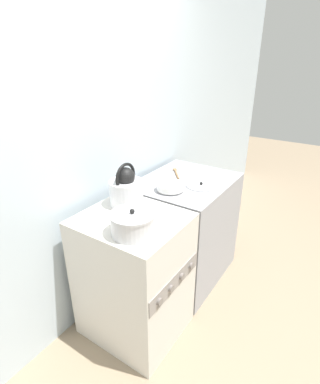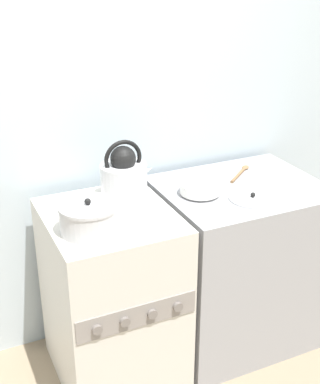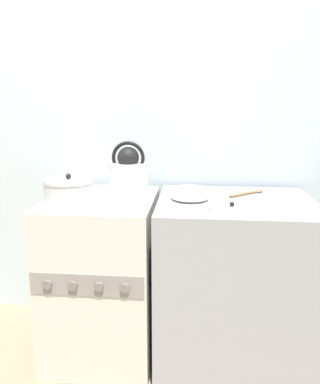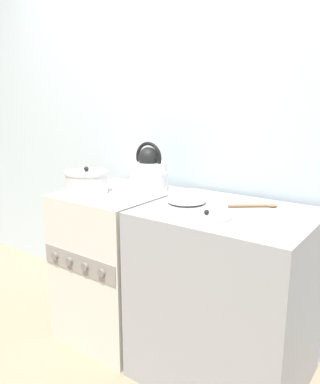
{
  "view_description": "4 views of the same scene",
  "coord_description": "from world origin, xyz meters",
  "px_view_note": "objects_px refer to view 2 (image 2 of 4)",
  "views": [
    {
      "loc": [
        -1.23,
        -0.71,
        1.81
      ],
      "look_at": [
        0.26,
        0.28,
        0.98
      ],
      "focal_mm": 28.0,
      "sensor_mm": 36.0,
      "label": 1
    },
    {
      "loc": [
        -0.69,
        -1.73,
        1.98
      ],
      "look_at": [
        0.25,
        0.31,
        0.96
      ],
      "focal_mm": 50.0,
      "sensor_mm": 36.0,
      "label": 2
    },
    {
      "loc": [
        0.5,
        -1.57,
        1.4
      ],
      "look_at": [
        0.32,
        0.31,
        0.94
      ],
      "focal_mm": 35.0,
      "sensor_mm": 36.0,
      "label": 3
    },
    {
      "loc": [
        1.48,
        -1.26,
        1.4
      ],
      "look_at": [
        0.34,
        0.29,
        0.95
      ],
      "focal_mm": 35.0,
      "sensor_mm": 36.0,
      "label": 4
    }
  ],
  "objects_px": {
    "enamel_bowl": "(200,188)",
    "stove": "(113,297)",
    "cooking_pot": "(89,218)",
    "loose_pot_lid": "(253,198)",
    "kettle": "(124,176)"
  },
  "relations": [
    {
      "from": "stove",
      "to": "kettle",
      "type": "distance_m",
      "value": 0.59
    },
    {
      "from": "kettle",
      "to": "enamel_bowl",
      "type": "xyz_separation_m",
      "value": [
        0.34,
        -0.13,
        -0.08
      ]
    },
    {
      "from": "stove",
      "to": "cooking_pot",
      "type": "xyz_separation_m",
      "value": [
        -0.13,
        -0.11,
        0.51
      ]
    },
    {
      "from": "enamel_bowl",
      "to": "loose_pot_lid",
      "type": "height_order",
      "value": "enamel_bowl"
    },
    {
      "from": "cooking_pot",
      "to": "loose_pot_lid",
      "type": "bearing_deg",
      "value": -1.43
    },
    {
      "from": "enamel_bowl",
      "to": "stove",
      "type": "bearing_deg",
      "value": -178.03
    },
    {
      "from": "enamel_bowl",
      "to": "cooking_pot",
      "type": "bearing_deg",
      "value": -167.82
    },
    {
      "from": "stove",
      "to": "enamel_bowl",
      "type": "xyz_separation_m",
      "value": [
        0.48,
        0.02,
        0.48
      ]
    },
    {
      "from": "kettle",
      "to": "cooking_pot",
      "type": "relative_size",
      "value": 1.15
    },
    {
      "from": "stove",
      "to": "loose_pot_lid",
      "type": "bearing_deg",
      "value": -11.18
    },
    {
      "from": "enamel_bowl",
      "to": "loose_pot_lid",
      "type": "distance_m",
      "value": 0.26
    },
    {
      "from": "cooking_pot",
      "to": "loose_pot_lid",
      "type": "distance_m",
      "value": 0.81
    },
    {
      "from": "stove",
      "to": "kettle",
      "type": "xyz_separation_m",
      "value": [
        0.13,
        0.14,
        0.56
      ]
    },
    {
      "from": "cooking_pot",
      "to": "loose_pot_lid",
      "type": "relative_size",
      "value": 1.09
    },
    {
      "from": "loose_pot_lid",
      "to": "kettle",
      "type": "bearing_deg",
      "value": 153.3
    }
  ]
}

